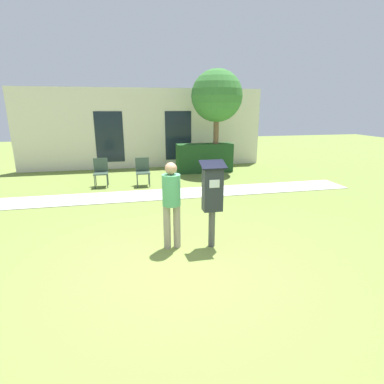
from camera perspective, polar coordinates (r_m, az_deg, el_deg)
name	(u,v)px	position (r m, az deg, el deg)	size (l,w,h in m)	color
ground_plane	(180,268)	(4.96, -2.24, -14.19)	(40.00, 40.00, 0.00)	olive
sidewalk	(155,195)	(8.78, -6.97, -0.53)	(12.00, 1.10, 0.02)	beige
building_facade	(144,129)	(12.74, -9.10, 11.80)	(10.00, 0.26, 3.20)	beige
parking_meter	(212,193)	(5.28, 3.91, -0.25)	(0.44, 0.31, 1.59)	#4C4C4C
person_standing	(171,199)	(5.25, -3.93, -1.36)	(0.32, 0.32, 1.58)	gray
outdoor_chair_left	(101,170)	(10.02, -16.97, 4.01)	(0.44, 0.44, 0.90)	#334738
outdoor_chair_middle	(143,169)	(9.83, -9.39, 4.28)	(0.44, 0.44, 0.90)	#334738
hedge_row	(204,158)	(11.76, 2.39, 6.50)	(2.17, 0.60, 1.10)	#1E471E
tree	(217,96)	(11.63, 4.75, 17.70)	(1.90, 1.90, 3.82)	brown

